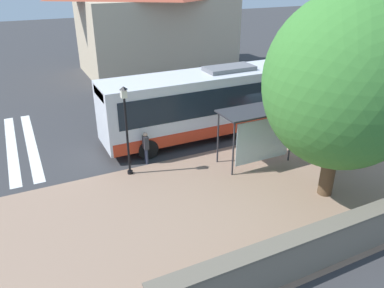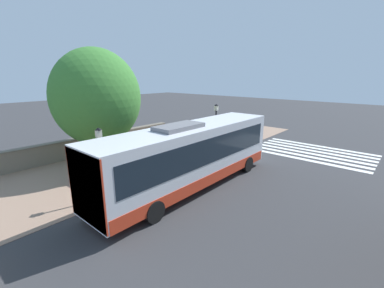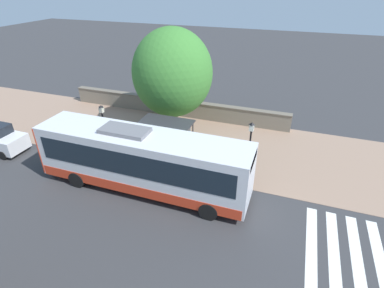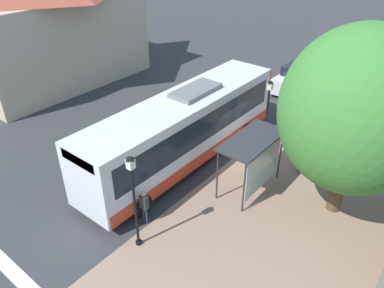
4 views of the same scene
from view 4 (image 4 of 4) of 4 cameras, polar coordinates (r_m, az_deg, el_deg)
ground_plane at (r=20.23m, az=7.34°, el=-1.38°), size 120.00×120.00×0.00m
sidewalk_plaza at (r=18.77m, az=19.02°, el=-6.02°), size 9.00×44.00×0.02m
background_building at (r=29.99m, az=-21.40°, el=17.48°), size 8.37×13.03×8.99m
bus at (r=18.48m, az=-1.19°, el=2.46°), size 2.74×12.21×3.74m
bus_shelter at (r=16.55m, az=9.56°, el=-0.80°), size 1.66×3.47×2.65m
pedestrian at (r=15.41m, az=-7.29°, el=-9.17°), size 0.34×0.22×1.61m
bench at (r=19.63m, az=17.36°, el=-2.20°), size 0.40×1.61×0.88m
street_lamp_near at (r=13.55m, az=-8.86°, el=-7.71°), size 0.28×0.28×4.10m
street_lamp_far at (r=20.19m, az=11.45°, el=5.49°), size 0.28×0.28×3.76m
shade_tree at (r=15.17m, az=23.93°, el=4.51°), size 5.88×5.88×7.96m
parked_car_behind_bus at (r=27.99m, az=15.51°, el=9.60°), size 1.93×4.23×1.93m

